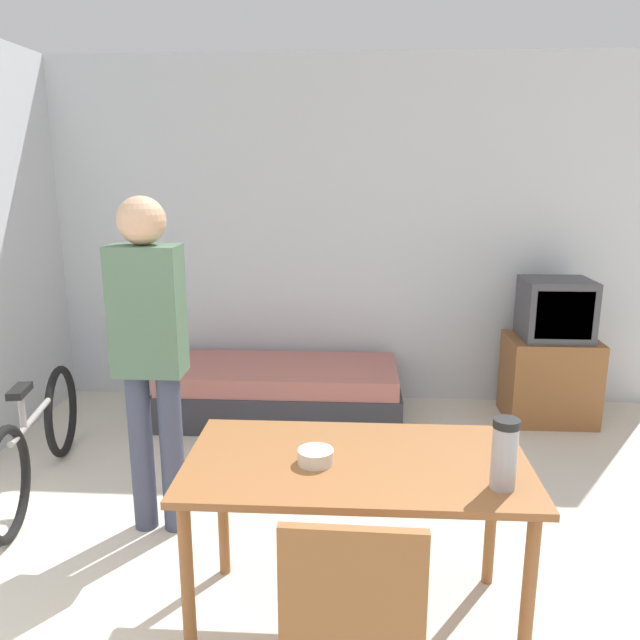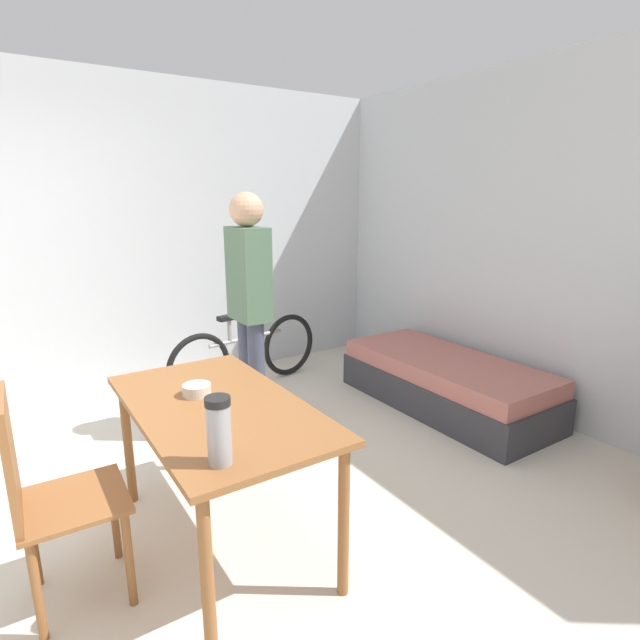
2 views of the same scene
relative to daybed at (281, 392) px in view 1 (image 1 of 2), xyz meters
The scene contains 8 objects.
wall_back 1.29m from the daybed, 55.97° to the left, with size 5.34×0.06×2.70m.
daybed is the anchor object (origin of this frame).
tv 2.04m from the daybed, ahead, with size 0.64×0.49×1.08m.
dining_table 2.32m from the daybed, 75.49° to the right, with size 1.34×0.73×0.75m.
bicycle 1.76m from the daybed, 137.15° to the right, with size 0.33×1.57×0.71m.
person_standing 1.79m from the daybed, 106.70° to the right, with size 0.34×0.23×1.74m.
thermos_flask 2.72m from the daybed, 65.56° to the right, with size 0.09×0.09×0.26m.
mate_bowl 2.35m from the daybed, 79.62° to the right, with size 0.14×0.14×0.06m.
Camera 1 is at (0.22, -1.36, 1.86)m, focal length 35.00 mm.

